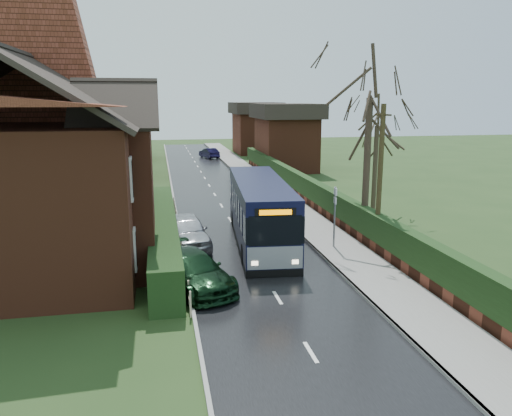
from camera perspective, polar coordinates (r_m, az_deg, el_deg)
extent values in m
plane|color=#2C431D|center=(19.95, 1.12, -8.09)|extent=(140.00, 140.00, 0.00)
cube|color=black|center=(29.38, -2.99, -1.35)|extent=(6.00, 100.00, 0.02)
cube|color=slate|center=(30.23, 5.00, -0.87)|extent=(2.50, 100.00, 0.14)
cube|color=gray|center=(29.93, 2.79, -0.97)|extent=(0.12, 100.00, 0.14)
cube|color=gray|center=(29.12, -8.95, -1.53)|extent=(0.12, 100.00, 0.10)
cube|color=black|center=(24.07, -10.55, -2.70)|extent=(1.20, 16.00, 1.60)
cube|color=#5E2B1B|center=(30.64, 7.80, -0.32)|extent=(0.30, 50.00, 0.60)
cube|color=black|center=(30.46, 7.85, 1.34)|extent=(0.60, 50.00, 1.20)
cube|color=#5E2B1B|center=(24.13, -22.96, 1.91)|extent=(8.00, 14.00, 6.00)
cube|color=#5E2B1B|center=(20.71, -15.11, 0.87)|extent=(2.50, 4.00, 6.00)
cube|color=brown|center=(27.65, -20.27, 16.26)|extent=(0.90, 1.40, 2.20)
cube|color=silver|center=(19.07, -13.61, -4.36)|extent=(0.08, 1.20, 1.60)
cube|color=black|center=(19.06, -13.52, -4.36)|extent=(0.03, 0.95, 1.35)
cube|color=silver|center=(18.50, -14.01, 3.37)|extent=(0.08, 1.20, 1.60)
cube|color=black|center=(18.50, -13.92, 3.38)|extent=(0.03, 0.95, 1.35)
cube|color=silver|center=(22.93, -13.22, -1.52)|extent=(0.08, 1.20, 1.60)
cube|color=black|center=(22.93, -13.14, -1.52)|extent=(0.03, 0.95, 1.35)
cube|color=silver|center=(22.46, -13.54, 4.93)|extent=(0.08, 1.20, 1.60)
cube|color=black|center=(22.46, -13.47, 4.94)|extent=(0.03, 0.95, 1.35)
cube|color=silver|center=(26.83, -12.94, 0.50)|extent=(0.08, 1.20, 1.60)
cube|color=black|center=(26.83, -12.88, 0.51)|extent=(0.03, 0.95, 1.35)
cube|color=silver|center=(26.43, -13.21, 6.03)|extent=(0.08, 1.20, 1.60)
cube|color=black|center=(26.43, -13.15, 6.03)|extent=(0.03, 0.95, 1.35)
cube|color=silver|center=(29.28, -12.81, 1.49)|extent=(0.08, 1.20, 1.60)
cube|color=black|center=(29.28, -12.75, 1.50)|extent=(0.03, 0.95, 1.35)
cube|color=silver|center=(28.91, -13.05, 6.56)|extent=(0.08, 1.20, 1.60)
cube|color=black|center=(28.91, -12.99, 6.56)|extent=(0.03, 0.95, 1.35)
cube|color=black|center=(24.63, 0.44, -2.02)|extent=(3.15, 10.35, 1.06)
cube|color=black|center=(24.38, 0.45, 0.45)|extent=(3.17, 10.35, 1.11)
cube|color=black|center=(24.21, 0.45, 2.45)|extent=(3.15, 10.35, 0.61)
cube|color=black|center=(24.81, 0.44, -3.56)|extent=(3.15, 10.35, 0.32)
cube|color=gray|center=(19.83, 2.18, -5.68)|extent=(2.23, 0.30, 0.93)
cube|color=black|center=(19.48, 2.22, -2.60)|extent=(2.09, 0.25, 1.20)
cube|color=black|center=(19.30, 2.23, -0.47)|extent=(1.62, 0.21, 0.32)
cube|color=#FF8C00|center=(19.26, 2.25, -0.50)|extent=(1.27, 0.14, 0.20)
cube|color=black|center=(20.02, 2.17, -7.41)|extent=(2.27, 0.33, 0.28)
cube|color=#FFF2CC|center=(19.73, -0.15, -6.33)|extent=(0.26, 0.07, 0.17)
cube|color=#FFF2CC|center=(19.96, 4.51, -6.15)|extent=(0.26, 0.07, 0.17)
cylinder|color=black|center=(21.52, -1.31, -5.30)|extent=(0.33, 0.91, 0.89)
cylinder|color=black|center=(21.79, 4.21, -5.10)|extent=(0.33, 0.91, 0.89)
cylinder|color=black|center=(27.78, -2.50, -1.22)|extent=(0.33, 0.91, 0.89)
cylinder|color=black|center=(28.00, 1.78, -1.11)|extent=(0.33, 0.91, 0.89)
imported|color=silver|center=(24.19, -7.94, -2.61)|extent=(2.34, 4.69, 1.54)
imported|color=black|center=(18.98, -7.28, -7.10)|extent=(3.47, 5.07, 1.36)
imported|color=black|center=(60.31, -5.38, 6.27)|extent=(2.29, 3.85, 1.20)
cylinder|color=slate|center=(23.62, 8.97, -1.18)|extent=(0.09, 0.09, 3.00)
cube|color=white|center=(23.35, 9.08, 1.89)|extent=(0.13, 0.45, 0.34)
cube|color=white|center=(23.43, 9.04, 0.86)|extent=(0.11, 0.41, 0.30)
cylinder|color=#2F2715|center=(23.23, 13.96, 3.12)|extent=(0.23, 0.23, 6.77)
cube|color=#2F2715|center=(22.96, 14.34, 10.28)|extent=(0.43, 0.82, 0.08)
cylinder|color=#32271D|center=(25.06, 12.51, 4.14)|extent=(0.34, 0.34, 7.02)
cylinder|color=#34291E|center=(31.45, 13.43, 4.21)|extent=(0.29, 0.29, 5.38)
cylinder|color=#362A20|center=(29.28, -24.43, 4.29)|extent=(0.31, 0.31, 6.83)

